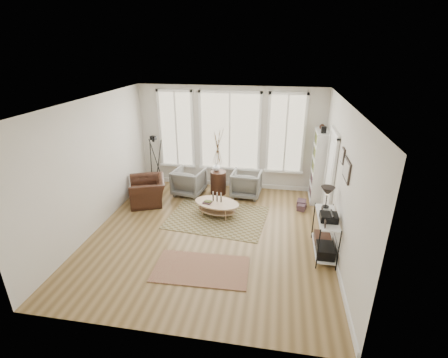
% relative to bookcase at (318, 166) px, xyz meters
% --- Properties ---
extents(room, '(5.50, 5.54, 2.90)m').
position_rel_bookcase_xyz_m(room, '(-2.42, -2.20, 0.47)').
color(room, olive).
rests_on(room, ground).
extents(bay_window, '(4.14, 0.12, 2.24)m').
position_rel_bookcase_xyz_m(bay_window, '(-2.44, 0.49, 0.65)').
color(bay_window, tan).
rests_on(bay_window, ground).
extents(door, '(0.09, 1.06, 2.22)m').
position_rel_bookcase_xyz_m(door, '(0.13, -1.08, 0.17)').
color(door, silver).
rests_on(door, ground).
extents(bookcase, '(0.31, 0.85, 2.06)m').
position_rel_bookcase_xyz_m(bookcase, '(0.00, 0.00, 0.00)').
color(bookcase, white).
rests_on(bookcase, ground).
extents(low_shelf, '(0.38, 1.08, 1.30)m').
position_rel_bookcase_xyz_m(low_shelf, '(-0.06, -2.52, -0.44)').
color(low_shelf, white).
rests_on(low_shelf, ground).
extents(wall_art, '(0.04, 0.88, 0.44)m').
position_rel_bookcase_xyz_m(wall_art, '(0.14, -2.49, 0.92)').
color(wall_art, black).
rests_on(wall_art, ground).
extents(rug_main, '(2.45, 1.94, 0.01)m').
position_rel_bookcase_xyz_m(rug_main, '(-2.43, -1.46, -0.95)').
color(rug_main, brown).
rests_on(rug_main, ground).
extents(rug_runner, '(1.80, 1.04, 0.01)m').
position_rel_bookcase_xyz_m(rug_runner, '(-2.36, -3.45, -0.94)').
color(rug_runner, brown).
rests_on(rug_runner, ground).
extents(coffee_table, '(1.25, 0.95, 0.51)m').
position_rel_bookcase_xyz_m(coffee_table, '(-2.47, -1.34, -0.68)').
color(coffee_table, tan).
rests_on(coffee_table, ground).
extents(armchair_left, '(0.90, 0.92, 0.73)m').
position_rel_bookcase_xyz_m(armchair_left, '(-3.46, -0.25, -0.59)').
color(armchair_left, slate).
rests_on(armchair_left, ground).
extents(armchair_right, '(0.82, 0.84, 0.72)m').
position_rel_bookcase_xyz_m(armchair_right, '(-1.87, -0.10, -0.60)').
color(armchair_right, slate).
rests_on(armchair_right, ground).
extents(side_table, '(0.44, 0.44, 1.83)m').
position_rel_bookcase_xyz_m(side_table, '(-2.67, -0.07, -0.08)').
color(side_table, '#371C12').
rests_on(side_table, ground).
extents(vase, '(0.27, 0.27, 0.22)m').
position_rel_bookcase_xyz_m(vase, '(-2.73, 0.00, -0.19)').
color(vase, silver).
rests_on(vase, side_table).
extents(accent_chair, '(1.29, 1.22, 0.66)m').
position_rel_bookcase_xyz_m(accent_chair, '(-4.40, -0.94, -0.62)').
color(accent_chair, '#371C12').
rests_on(accent_chair, ground).
extents(tripod_camera, '(0.55, 0.55, 1.55)m').
position_rel_bookcase_xyz_m(tripod_camera, '(-4.52, 0.03, -0.24)').
color(tripod_camera, black).
rests_on(tripod_camera, ground).
extents(book_stack_near, '(0.26, 0.31, 0.18)m').
position_rel_bookcase_xyz_m(book_stack_near, '(-0.39, -0.52, -0.87)').
color(book_stack_near, brown).
rests_on(book_stack_near, ground).
extents(book_stack_far, '(0.26, 0.29, 0.16)m').
position_rel_bookcase_xyz_m(book_stack_far, '(-0.39, -0.71, -0.88)').
color(book_stack_far, brown).
rests_on(book_stack_far, ground).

